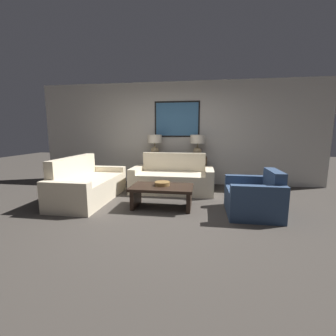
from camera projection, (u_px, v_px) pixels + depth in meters
name	position (u px, v px, depth m)	size (l,w,h in m)	color
ground_plane	(160.00, 216.00, 3.72)	(20.00, 20.00, 0.00)	#3D3833
back_wall	(177.00, 134.00, 5.96)	(7.48, 0.12, 2.65)	beige
console_table	(176.00, 171.00, 5.84)	(1.58, 0.40, 0.75)	brown
table_lamp_left	(155.00, 142.00, 5.81)	(0.37, 0.37, 0.56)	tan
table_lamp_right	(198.00, 143.00, 5.64)	(0.37, 0.37, 0.56)	tan
couch_by_back_wall	(172.00, 179.00, 5.22)	(1.86, 0.87, 0.88)	beige
couch_by_side	(88.00, 186.00, 4.58)	(0.87, 1.86, 0.88)	beige
coffee_table	(162.00, 192.00, 4.10)	(1.12, 0.66, 0.41)	black
decorative_bowl	(162.00, 184.00, 4.13)	(0.28, 0.28, 0.07)	olive
armchair_near_back_wall	(254.00, 198.00, 3.78)	(0.83, 0.93, 0.76)	navy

